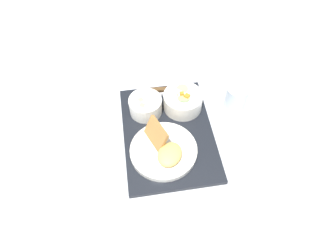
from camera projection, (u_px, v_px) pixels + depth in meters
The scene contains 8 objects.
ground_plane at pixel (168, 134), 0.99m from camera, with size 4.00×4.00×0.00m, color silver.
serving_tray at pixel (168, 133), 0.98m from camera, with size 0.44×0.33×0.01m.
bowl_salad at pixel (183, 100), 1.02m from camera, with size 0.13×0.13×0.07m.
bowl_soup at pixel (146, 105), 1.00m from camera, with size 0.11×0.11×0.06m.
plate_main at pixel (164, 150), 0.92m from camera, with size 0.21×0.21×0.09m.
knife at pixel (159, 90), 1.08m from camera, with size 0.04×0.19×0.02m.
spoon at pixel (168, 94), 1.07m from camera, with size 0.04×0.15×0.01m.
glass_water at pixel (236, 98), 1.03m from camera, with size 0.08×0.08×0.09m.
Camera 1 is at (0.55, -0.14, 0.81)m, focal length 32.00 mm.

